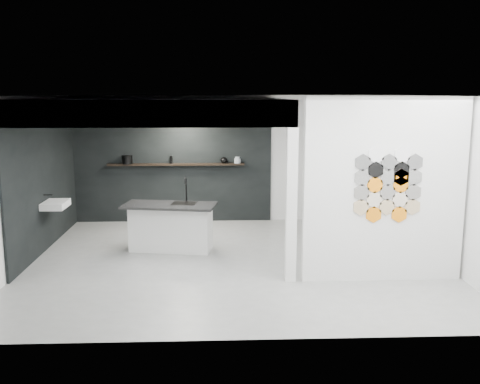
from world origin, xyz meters
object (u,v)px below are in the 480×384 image
glass_vase (238,160)px  bottle_dark (171,160)px  stockpot (127,160)px  kettle (224,160)px  wall_basin (55,205)px  partition_panel (384,190)px  kitchen_island (171,226)px  glass_bowl (238,161)px  utensil_cup (127,162)px

glass_vase → bottle_dark: (-1.46, 0.00, 0.01)m
stockpot → kettle: stockpot is taller
wall_basin → glass_vase: (3.39, 2.07, 0.54)m
partition_panel → glass_vase: (-2.08, 3.87, -0.01)m
kitchen_island → stockpot: stockpot is taller
glass_vase → glass_bowl: bearing=0.0°
kettle → utensil_cup: (-2.12, 0.00, -0.02)m
glass_vase → utensil_cup: (-2.42, 0.00, -0.03)m
stockpot → glass_bowl: 2.42m
bottle_dark → utensil_cup: (-0.96, 0.00, -0.04)m
kitchen_island → glass_bowl: (1.30, 2.17, 0.92)m
wall_basin → bottle_dark: bearing=46.9°
kitchen_island → utensil_cup: size_ratio=18.38×
partition_panel → glass_vase: bearing=118.2°
partition_panel → glass_bowl: size_ratio=18.96×
kitchen_island → bottle_dark: bottle_dark is taller
glass_bowl → utensil_cup: (-2.42, 0.00, -0.01)m
kettle → wall_basin: bearing=-163.9°
partition_panel → kitchen_island: partition_panel is taller
kettle → utensil_cup: 2.12m
kettle → bottle_dark: (-1.16, 0.00, 0.01)m
bottle_dark → wall_basin: bearing=-133.1°
kettle → glass_bowl: kettle is taller
stockpot → wall_basin: bearing=-115.3°
kettle → glass_bowl: bearing=-17.7°
glass_bowl → bottle_dark: size_ratio=0.89×
partition_panel → utensil_cup: 5.93m
wall_basin → kitchen_island: size_ratio=0.34×
kitchen_island → glass_vase: size_ratio=12.02×
glass_bowl → glass_vase: (0.00, 0.00, 0.02)m
kitchen_island → bottle_dark: size_ratio=10.48×
kettle → bottle_dark: bearing=162.3°
kitchen_island → kettle: size_ratio=10.83×
glass_bowl → glass_vase: glass_vase is taller
partition_panel → utensil_cup: (-4.49, 3.87, -0.03)m
partition_panel → kitchen_island: 3.89m
wall_basin → kitchen_island: bearing=-2.9°
partition_panel → glass_bowl: 4.39m
kitchen_island → glass_bowl: glass_bowl is taller
partition_panel → wall_basin: (-5.46, 1.80, -0.55)m
wall_basin → stockpot: stockpot is taller
bottle_dark → utensil_cup: bottle_dark is taller
kettle → bottle_dark: 1.16m
kitchen_island → kettle: kettle is taller
stockpot → glass_vase: 2.42m
partition_panel → glass_bowl: bearing=118.2°
wall_basin → glass_vase: glass_vase is taller
utensil_cup → glass_vase: bearing=0.0°
glass_vase → stockpot: bearing=180.0°
kitchen_island → kettle: (1.00, 2.17, 0.94)m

